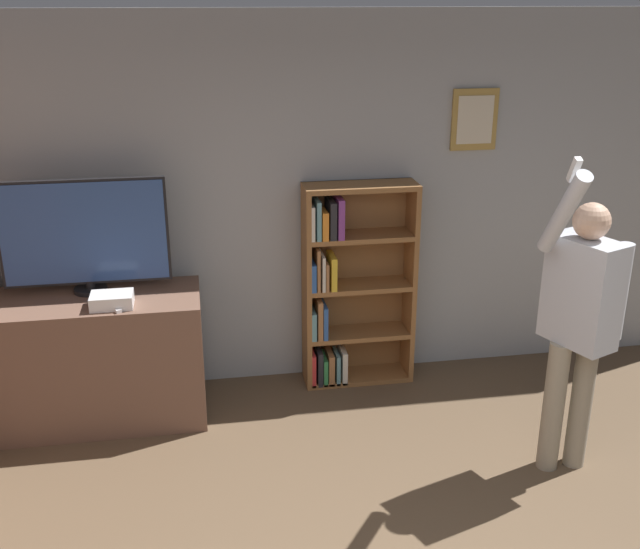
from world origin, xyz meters
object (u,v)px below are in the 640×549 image
Objects in this scene: game_console at (112,300)px; bookshelf at (348,287)px; television at (84,235)px; person at (580,315)px.

bookshelf is (1.64, 0.43, -0.19)m from game_console.
game_console is at bearing -60.07° from television.
television is 0.49m from game_console.
television is 1.89m from bookshelf.
television is 4.08× the size of game_console.
television reaches higher than bookshelf.
person reaches higher than television.
game_console is 2.88m from person.
person reaches higher than bookshelf.
person is at bearing -50.69° from bookshelf.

